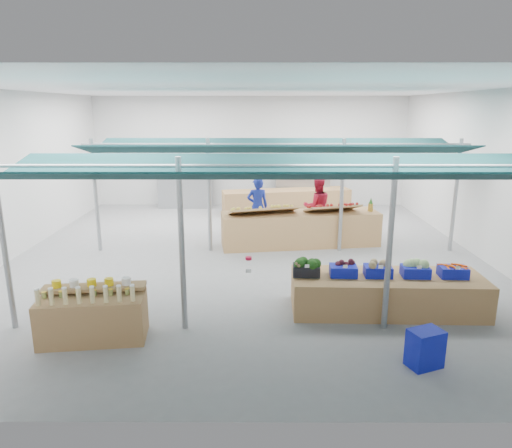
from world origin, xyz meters
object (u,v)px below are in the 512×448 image
at_px(fruit_counter, 300,229).
at_px(vendor_left, 257,206).
at_px(crate_stack, 425,348).
at_px(vendor_right, 317,206).
at_px(veg_counter, 387,293).
at_px(bottle_shelf, 94,315).

xyz_separation_m(fruit_counter, vendor_left, (-1.20, 1.10, 0.41)).
relative_size(crate_stack, vendor_right, 0.33).
bearing_deg(veg_counter, fruit_counter, 107.85).
bearing_deg(vendor_right, veg_counter, 88.89).
bearing_deg(bottle_shelf, vendor_left, 60.46).
bearing_deg(fruit_counter, vendor_left, 129.46).
relative_size(fruit_counter, vendor_left, 2.50).
xyz_separation_m(veg_counter, crate_stack, (0.04, -1.94, -0.06)).
height_order(crate_stack, vendor_right, vendor_right).
relative_size(bottle_shelf, vendor_right, 1.02).
relative_size(vendor_left, vendor_right, 1.00).
distance_m(bottle_shelf, crate_stack, 5.29).
height_order(bottle_shelf, veg_counter, bottle_shelf).
xyz_separation_m(fruit_counter, crate_stack, (1.29, -6.23, -0.18)).
xyz_separation_m(bottle_shelf, vendor_left, (2.73, 6.48, 0.46)).
bearing_deg(crate_stack, vendor_right, 95.37).
distance_m(crate_stack, vendor_right, 7.38).
bearing_deg(vendor_left, veg_counter, 106.47).
bearing_deg(crate_stack, vendor_left, 108.76).
relative_size(veg_counter, vendor_right, 2.04).
bearing_deg(vendor_right, crate_stack, 87.35).
height_order(bottle_shelf, vendor_right, vendor_right).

